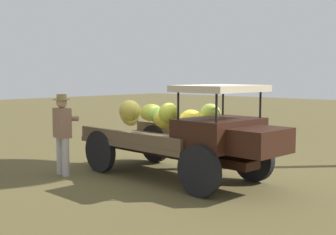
{
  "coord_description": "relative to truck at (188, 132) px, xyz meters",
  "views": [
    {
      "loc": [
        6.31,
        -6.98,
        2.07
      ],
      "look_at": [
        0.01,
        -0.25,
        1.2
      ],
      "focal_mm": 48.44,
      "sensor_mm": 36.0,
      "label": 1
    }
  ],
  "objects": [
    {
      "name": "ground_plane",
      "position": [
        -0.54,
        0.22,
        -0.94
      ],
      "size": [
        60.0,
        60.0,
        0.0
      ],
      "primitive_type": "plane",
      "color": "brown"
    },
    {
      "name": "truck",
      "position": [
        0.0,
        0.0,
        0.0
      ],
      "size": [
        4.52,
        1.88,
        1.89
      ],
      "rotation": [
        0.0,
        0.0,
        -0.04
      ],
      "color": "black",
      "rests_on": "ground"
    },
    {
      "name": "farmer",
      "position": [
        -2.12,
        -1.5,
        0.01
      ],
      "size": [
        0.52,
        0.48,
        1.68
      ],
      "rotation": [
        0.0,
        0.0,
        1.42
      ],
      "color": "#B0ABAB",
      "rests_on": "ground"
    }
  ]
}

